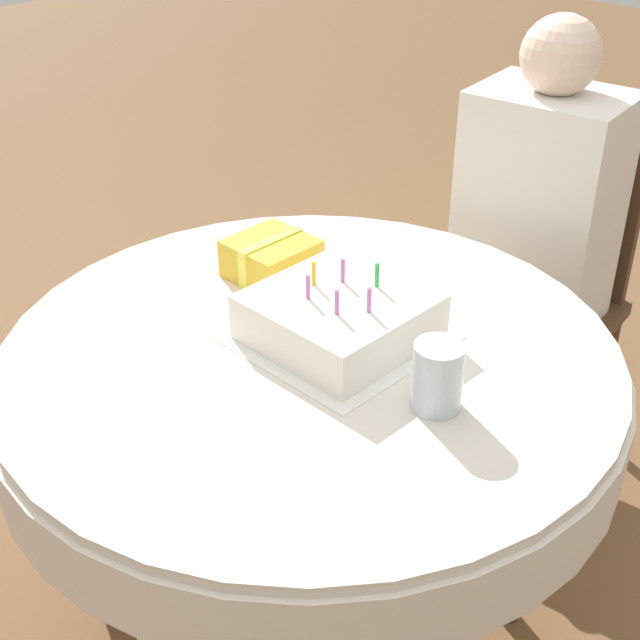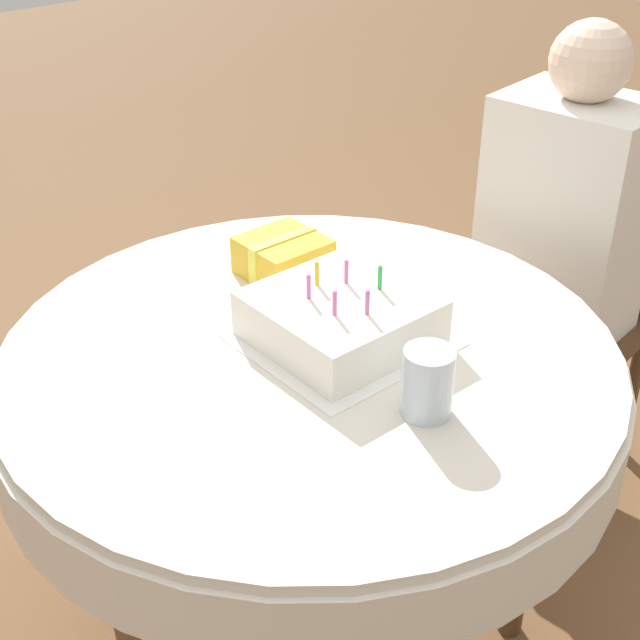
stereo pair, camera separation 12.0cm
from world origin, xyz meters
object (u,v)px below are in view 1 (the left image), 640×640
object	(u,v)px
person	(534,221)
birthday_cake	(339,316)
drinking_glass	(437,377)
gift_box	(271,259)
chair	(542,276)

from	to	relation	value
person	birthday_cake	world-z (taller)	person
drinking_glass	gift_box	world-z (taller)	drinking_glass
gift_box	chair	bearing A→B (deg)	75.55
person	birthday_cake	size ratio (longest dim) A/B	4.14
chair	person	world-z (taller)	person
birthday_cake	drinking_glass	size ratio (longest dim) A/B	2.39
person	drinking_glass	distance (m)	0.82
drinking_glass	gift_box	size ratio (longest dim) A/B	0.74
drinking_glass	birthday_cake	bearing A→B (deg)	171.11
chair	gift_box	size ratio (longest dim) A/B	5.98
birthday_cake	gift_box	xyz separation A→B (m)	(-0.26, 0.07, -0.01)
person	gift_box	xyz separation A→B (m)	(-0.21, -0.65, 0.07)
chair	gift_box	distance (m)	0.81
person	birthday_cake	distance (m)	0.73
chair	drinking_glass	world-z (taller)	chair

